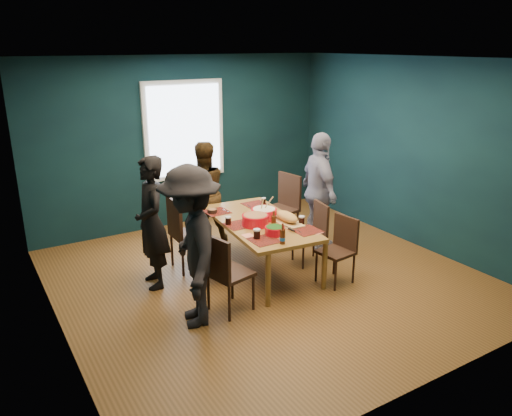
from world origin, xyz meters
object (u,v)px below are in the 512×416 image
(chair_left_near, at_px, (224,268))
(chair_right_near, at_px, (340,244))
(dining_table, at_px, (259,226))
(chair_left_mid, at_px, (203,245))
(chair_right_mid, at_px, (315,228))
(cutting_board, at_px, (287,218))
(chair_right_far, at_px, (284,202))
(bowl_salad, at_px, (255,220))
(person_near_left, at_px, (191,247))
(chair_left_far, at_px, (183,229))
(bowl_dumpling, at_px, (264,213))
(person_far_left, at_px, (152,223))
(person_right, at_px, (319,191))
(bowl_herbs, at_px, (275,230))
(person_back, at_px, (203,193))

(chair_left_near, height_order, chair_right_near, chair_left_near)
(dining_table, relative_size, chair_left_mid, 2.33)
(chair_right_mid, relative_size, cutting_board, 1.32)
(chair_right_near, xyz_separation_m, cutting_board, (-0.45, 0.53, 0.27))
(chair_right_far, height_order, bowl_salad, chair_right_far)
(chair_left_mid, bearing_deg, dining_table, 10.17)
(chair_left_mid, bearing_deg, chair_left_near, -80.76)
(person_near_left, bearing_deg, chair_left_far, 177.36)
(chair_right_near, relative_size, bowl_salad, 2.51)
(chair_left_far, xyz_separation_m, bowl_dumpling, (0.92, -0.52, 0.20))
(chair_right_far, height_order, chair_right_near, chair_right_far)
(dining_table, relative_size, person_far_left, 1.18)
(person_far_left, distance_m, cutting_board, 1.68)
(dining_table, relative_size, person_right, 1.14)
(chair_right_mid, relative_size, bowl_dumpling, 2.53)
(chair_right_mid, xyz_separation_m, bowl_salad, (-0.92, 0.03, 0.29))
(person_near_left, height_order, bowl_herbs, person_near_left)
(chair_left_mid, height_order, bowl_herbs, chair_left_mid)
(person_right, bearing_deg, chair_right_near, 170.08)
(bowl_herbs, bearing_deg, person_right, 31.43)
(chair_left_mid, height_order, person_near_left, person_near_left)
(dining_table, distance_m, person_right, 1.23)
(chair_left_far, relative_size, bowl_herbs, 4.19)
(chair_left_mid, height_order, chair_right_near, chair_right_near)
(bowl_herbs, bearing_deg, person_far_left, 145.07)
(person_far_left, bearing_deg, cutting_board, 76.42)
(dining_table, relative_size, chair_left_near, 2.09)
(chair_right_mid, bearing_deg, cutting_board, -159.87)
(person_far_left, bearing_deg, bowl_salad, 75.69)
(person_back, relative_size, person_near_left, 0.89)
(chair_right_mid, bearing_deg, chair_right_far, 92.53)
(chair_right_near, distance_m, cutting_board, 0.75)
(chair_left_far, height_order, person_back, person_back)
(bowl_herbs, bearing_deg, chair_left_far, 124.07)
(bowl_herbs, bearing_deg, chair_left_near, -165.03)
(chair_right_near, distance_m, bowl_herbs, 0.89)
(chair_left_far, xyz_separation_m, chair_right_near, (1.53, -1.33, -0.08))
(person_far_left, height_order, cutting_board, person_far_left)
(chair_right_mid, height_order, bowl_herbs, chair_right_mid)
(chair_right_far, distance_m, person_right, 0.61)
(chair_right_far, xyz_separation_m, person_back, (-1.09, 0.52, 0.18))
(chair_right_far, bearing_deg, cutting_board, -132.45)
(chair_right_mid, distance_m, chair_right_near, 0.63)
(chair_left_far, xyz_separation_m, bowl_herbs, (0.72, -1.07, 0.18))
(chair_left_far, xyz_separation_m, person_back, (0.64, 0.73, 0.19))
(chair_right_far, relative_size, bowl_salad, 3.01)
(chair_left_far, bearing_deg, person_back, 49.38)
(person_right, bearing_deg, bowl_herbs, 135.78)
(bowl_dumpling, height_order, bowl_herbs, bowl_dumpling)
(chair_left_near, distance_m, bowl_salad, 1.00)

